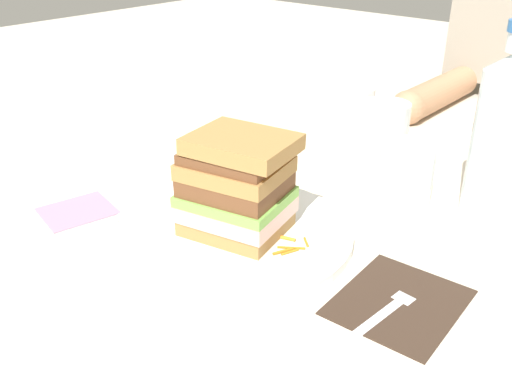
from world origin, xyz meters
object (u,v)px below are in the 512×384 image
Objects in this scene: napkin_dark at (399,302)px; side_plate at (130,150)px; empty_tumbler_1 at (351,115)px; fork at (387,309)px; water_bottle at (500,134)px; empty_tumbler_0 at (383,134)px; main_plate at (239,235)px; knife at (157,196)px; sandwich at (239,186)px; napkin_pink at (77,211)px; juice_glass at (404,179)px.

side_plate reaches higher than napkin_dark.
fork is at bearing -52.44° from empty_tumbler_1.
water_bottle is at bearing 19.95° from side_plate.
empty_tumbler_1 is at bearing 160.99° from water_bottle.
napkin_dark is 1.43× the size of empty_tumbler_1.
empty_tumbler_0 is at bearing -28.78° from empty_tumbler_1.
main_plate is 1.14× the size of water_bottle.
knife is 0.45m from water_bottle.
sandwich is 0.33m from side_plate.
empty_tumbler_0 is (0.17, 0.30, 0.05)m from knife.
knife is 0.35m from empty_tumbler_0.
sandwich is at bearing -14.35° from side_plate.
sandwich is at bearing -77.53° from empty_tumbler_1.
water_bottle is 2.75× the size of napkin_pink.
sandwich is at bearing 35.28° from main_plate.
sandwich is at bearing 178.02° from fork.
side_plate is (-0.51, 0.09, 0.00)m from fork.
knife is at bearing 64.01° from napkin_pink.
juice_glass reaches higher than side_plate.
sandwich is at bearing -175.68° from napkin_dark.
fork reaches higher than napkin_dark.
empty_tumbler_0 is 0.48× the size of side_plate.
main_plate is 0.20m from napkin_dark.
napkin_pink is (-0.41, -0.10, -0.00)m from napkin_dark.
water_bottle is at bearing -13.70° from empty_tumbler_0.
napkin_dark is at bearing -62.10° from juice_glass.
napkin_pink is at bearing -115.99° from knife.
fork reaches higher than knife.
side_plate is at bearing 170.38° from fork.
main_plate is 3.13× the size of napkin_pink.
knife is 2.32× the size of juice_glass.
empty_tumbler_0 is at bearing 121.19° from fork.
side_plate is 0.20m from napkin_pink.
sandwich reaches higher than side_plate.
side_plate is at bearing 165.55° from main_plate.
napkin_dark is 0.67× the size of knife.
fork is 1.89× the size of napkin_pink.
napkin_dark is 1.37× the size of empty_tumbler_0.
napkin_pink is at bearing -156.97° from sandwich.
juice_glass is 0.98× the size of napkin_pink.
knife is 0.99× the size of side_plate.
water_bottle reaches higher than fork.
knife is at bearing -143.91° from water_bottle.
main_plate is at bearing -14.45° from side_plate.
fork is 0.82× the size of side_plate.
fork is at bearing -88.05° from water_bottle.
side_plate is at bearing 165.65° from sandwich.
empty_tumbler_0 is at bearing 88.10° from sandwich.
main_plate is 0.34m from water_bottle.
sandwich is at bearing -91.90° from empty_tumbler_0.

